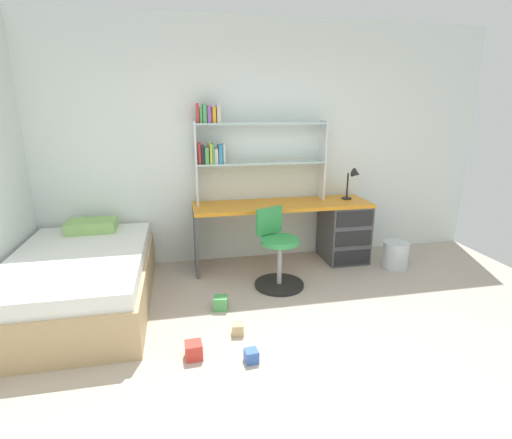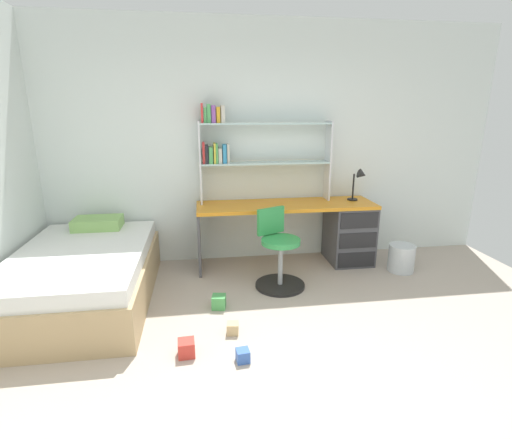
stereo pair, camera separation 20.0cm
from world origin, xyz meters
The scene contains 12 objects.
ground_plane centered at (0.00, 0.00, -0.01)m, with size 5.86×6.12×0.02m, color #B2A393.
room_shell centered at (-1.26, 1.27, 1.39)m, with size 5.86×6.12×2.77m.
desk centered at (0.87, 2.25, 0.43)m, with size 2.06×0.58×0.75m.
bookshelf_hutch centered at (-0.15, 2.42, 1.41)m, with size 1.52×0.22×1.11m.
desk_lamp centered at (1.19, 2.28, 1.00)m, with size 0.20×0.17×0.38m.
swivel_chair centered at (0.11, 1.69, 0.33)m, with size 0.52×0.52×0.82m.
bed_platform centered at (-1.80, 1.61, 0.27)m, with size 1.22×1.89×0.65m.
waste_bin centered at (1.58, 1.86, 0.16)m, with size 0.30×0.30×0.31m, color silver.
toy_block_green_0 centered at (-0.54, 1.30, 0.06)m, with size 0.12×0.12×0.12m, color #479E51.
toy_block_blue_1 centered at (-0.40, 0.48, 0.05)m, with size 0.09×0.09×0.09m, color #3860B7.
toy_block_natural_2 centered at (-0.44, 0.85, 0.05)m, with size 0.10×0.10×0.10m, color tan.
toy_block_red_3 centered at (-0.81, 0.61, 0.06)m, with size 0.12×0.12×0.12m, color red.
Camera 1 is at (-0.85, -1.89, 1.79)m, focal length 26.71 mm.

